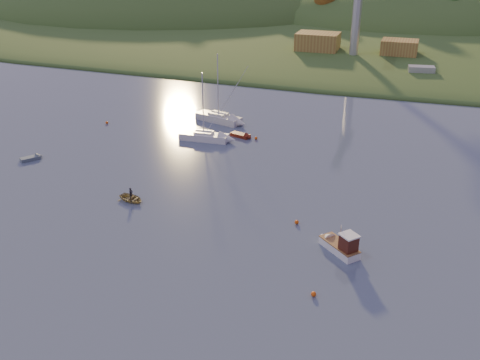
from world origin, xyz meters
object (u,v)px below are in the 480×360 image
(canoe, at_px, (131,198))
(fishing_boat, at_px, (337,243))
(sailboat_near, at_px, (204,136))
(red_tender, at_px, (244,136))
(sailboat_far, at_px, (218,117))
(grey_dinghy, at_px, (35,157))

(canoe, bearing_deg, fishing_boat, -79.22)
(sailboat_near, relative_size, canoe, 3.12)
(canoe, distance_m, red_tender, 27.41)
(fishing_boat, distance_m, sailboat_near, 37.50)
(sailboat_far, relative_size, grey_dinghy, 3.59)
(sailboat_near, relative_size, grey_dinghy, 3.30)
(fishing_boat, bearing_deg, grey_dinghy, 28.84)
(fishing_boat, distance_m, grey_dinghy, 48.79)
(grey_dinghy, bearing_deg, canoe, -75.74)
(canoe, relative_size, grey_dinghy, 1.06)
(canoe, bearing_deg, grey_dinghy, 87.23)
(canoe, height_order, grey_dinghy, grey_dinghy)
(sailboat_near, distance_m, sailboat_far, 9.81)
(sailboat_far, distance_m, grey_dinghy, 32.50)
(fishing_boat, bearing_deg, sailboat_near, -3.64)
(sailboat_near, bearing_deg, grey_dinghy, -146.31)
(fishing_boat, relative_size, canoe, 1.53)
(sailboat_far, xyz_separation_m, red_tender, (7.14, -6.52, -0.50))
(grey_dinghy, bearing_deg, sailboat_near, -18.74)
(red_tender, xyz_separation_m, grey_dinghy, (-26.98, -19.21, -0.03))
(fishing_boat, xyz_separation_m, red_tender, (-20.67, 29.66, -0.53))
(grey_dinghy, bearing_deg, sailboat_far, -3.58)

